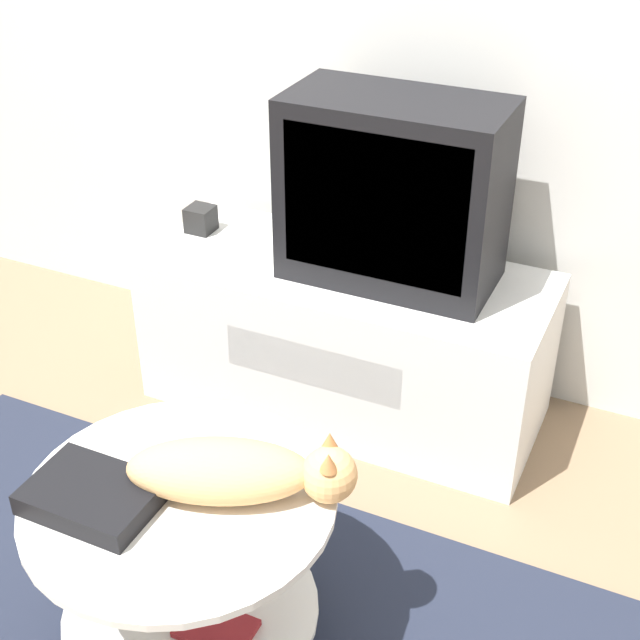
% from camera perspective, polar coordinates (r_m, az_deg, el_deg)
% --- Properties ---
extents(tv_stand, '(1.20, 0.48, 0.48)m').
position_cam_1_polar(tv_stand, '(2.71, 1.64, -1.18)').
color(tv_stand, silver).
rests_on(tv_stand, ground_plane).
extents(tv, '(0.59, 0.31, 0.52)m').
position_cam_1_polar(tv, '(2.45, 4.72, 8.19)').
color(tv, black).
rests_on(tv, tv_stand).
extents(speaker, '(0.08, 0.08, 0.08)m').
position_cam_1_polar(speaker, '(2.82, -7.64, 6.42)').
color(speaker, black).
rests_on(speaker, tv_stand).
extents(coffee_table, '(0.64, 0.64, 0.45)m').
position_cam_1_polar(coffee_table, '(1.97, -8.67, -14.62)').
color(coffee_table, '#B2B2B7').
rests_on(coffee_table, rug).
extents(dvd_box, '(0.25, 0.18, 0.05)m').
position_cam_1_polar(dvd_box, '(1.85, -14.35, -10.82)').
color(dvd_box, black).
rests_on(dvd_box, coffee_table).
extents(cat, '(0.55, 0.29, 0.14)m').
position_cam_1_polar(cat, '(1.80, -5.40, -9.61)').
color(cat, tan).
rests_on(cat, coffee_table).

